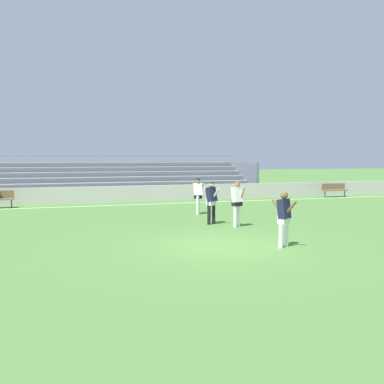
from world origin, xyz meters
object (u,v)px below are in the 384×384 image
player_dark_overlapping (211,199)px  player_dark_dropping_back (284,214)px  bleacher_stand (71,179)px  bench_centre_sideline (334,189)px  player_white_challenging (237,200)px  player_white_on_ball (198,193)px  soccer_ball (236,222)px

player_dark_overlapping → player_dark_dropping_back: size_ratio=1.04×
bleacher_stand → bench_centre_sideline: 17.49m
bench_centre_sideline → player_white_challenging: bearing=-140.7°
player_white_on_ball → soccer_ball: size_ratio=7.50×
bench_centre_sideline → player_dark_dropping_back: size_ratio=1.11×
bleacher_stand → soccer_ball: (5.85, -13.44, -1.11)m
player_white_challenging → soccer_ball: player_white_challenging is taller
player_dark_overlapping → soccer_ball: (0.83, -0.50, -0.89)m
player_dark_overlapping → player_dark_dropping_back: (0.56, -4.48, -0.04)m
bench_centre_sideline → player_white_challenging: (-11.11, -9.09, 0.48)m
player_white_on_ball → player_dark_dropping_back: (0.13, -7.40, -0.03)m
bench_centre_sideline → player_white_challenging: size_ratio=1.05×
bleacher_stand → bench_centre_sideline: bleacher_stand is taller
player_white_challenging → player_white_on_ball: size_ratio=1.04×
bench_centre_sideline → player_dark_overlapping: 14.39m
bleacher_stand → player_dark_overlapping: 13.88m
bench_centre_sideline → bleacher_stand: bearing=164.3°
bleacher_stand → soccer_ball: bearing=-66.5°
player_white_on_ball → player_dark_overlapping: bearing=-98.3°
player_white_on_ball → bleacher_stand: bearing=118.5°
player_dark_overlapping → soccer_ball: player_dark_overlapping is taller
player_dark_overlapping → soccer_ball: size_ratio=7.61×
bench_centre_sideline → player_dark_overlapping: (-11.81, -8.21, 0.45)m
player_dark_overlapping → bench_centre_sideline: bearing=34.8°
player_white_challenging → player_dark_overlapping: bearing=128.3°
player_dark_dropping_back → player_dark_overlapping: bearing=97.1°
bench_centre_sideline → soccer_ball: 14.02m
player_dark_overlapping → player_white_challenging: bearing=-51.7°
player_dark_dropping_back → player_white_challenging: bearing=87.8°
bench_centre_sideline → player_white_on_ball: 12.56m
bench_centre_sideline → player_white_on_ball: size_ratio=1.09×
bleacher_stand → player_white_challenging: size_ratio=14.43×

